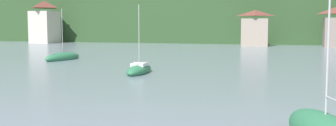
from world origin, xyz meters
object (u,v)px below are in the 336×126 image
(shore_building_westcentral, at_px, (255,29))
(sailboat_far_5, at_px, (63,58))
(shore_building_west, at_px, (45,22))
(sailboat_far_4, at_px, (139,70))

(shore_building_westcentral, xyz_separation_m, sailboat_far_5, (-19.38, -35.30, -2.95))
(shore_building_west, relative_size, sailboat_far_4, 1.49)
(sailboat_far_4, bearing_deg, shore_building_west, 35.82)
(sailboat_far_4, distance_m, sailboat_far_5, 16.13)
(sailboat_far_4, relative_size, sailboat_far_5, 0.98)
(sailboat_far_4, xyz_separation_m, sailboat_far_5, (-12.83, 9.77, 0.00))
(shore_building_west, height_order, shore_building_westcentral, shore_building_west)
(shore_building_westcentral, relative_size, sailboat_far_4, 1.10)
(shore_building_west, distance_m, sailboat_far_4, 59.94)
(shore_building_west, distance_m, sailboat_far_5, 44.46)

